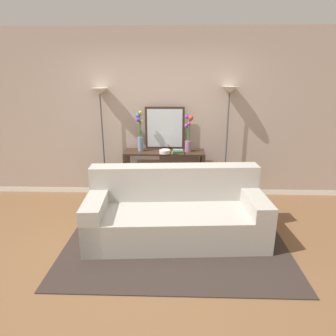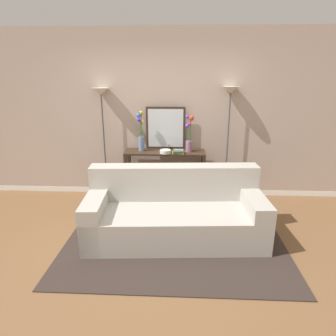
{
  "view_description": "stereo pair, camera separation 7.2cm",
  "coord_description": "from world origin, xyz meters",
  "px_view_note": "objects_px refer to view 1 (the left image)",
  "views": [
    {
      "loc": [
        0.34,
        -3.06,
        2.04
      ],
      "look_at": [
        0.22,
        0.98,
        0.75
      ],
      "focal_mm": 31.98,
      "sensor_mm": 36.0,
      "label": 1
    },
    {
      "loc": [
        0.42,
        -3.06,
        2.04
      ],
      "look_at": [
        0.22,
        0.98,
        0.75
      ],
      "focal_mm": 31.98,
      "sensor_mm": 36.0,
      "label": 2
    }
  ],
  "objects_px": {
    "console_table": "(164,166)",
    "vase_tall_flowers": "(140,134)",
    "fruit_bowl": "(165,151)",
    "book_stack": "(178,152)",
    "couch": "(176,214)",
    "floor_lamp_left": "(101,113)",
    "floor_lamp_right": "(228,112)",
    "vase_short_flowers": "(189,136)",
    "wall_mirror": "(165,128)",
    "book_row_under_console": "(144,196)"
  },
  "relations": [
    {
      "from": "couch",
      "to": "book_stack",
      "type": "height_order",
      "value": "book_stack"
    },
    {
      "from": "fruit_bowl",
      "to": "book_stack",
      "type": "relative_size",
      "value": 0.9
    },
    {
      "from": "wall_mirror",
      "to": "vase_tall_flowers",
      "type": "xyz_separation_m",
      "value": [
        -0.39,
        -0.15,
        -0.06
      ]
    },
    {
      "from": "vase_short_flowers",
      "to": "floor_lamp_right",
      "type": "bearing_deg",
      "value": 12.75
    },
    {
      "from": "couch",
      "to": "floor_lamp_right",
      "type": "bearing_deg",
      "value": 58.16
    },
    {
      "from": "wall_mirror",
      "to": "book_row_under_console",
      "type": "distance_m",
      "value": 1.19
    },
    {
      "from": "couch",
      "to": "floor_lamp_left",
      "type": "height_order",
      "value": "floor_lamp_left"
    },
    {
      "from": "floor_lamp_right",
      "to": "vase_short_flowers",
      "type": "bearing_deg",
      "value": -167.25
    },
    {
      "from": "fruit_bowl",
      "to": "floor_lamp_right",
      "type": "bearing_deg",
      "value": 14.92
    },
    {
      "from": "vase_tall_flowers",
      "to": "fruit_bowl",
      "type": "relative_size",
      "value": 3.71
    },
    {
      "from": "fruit_bowl",
      "to": "book_row_under_console",
      "type": "xyz_separation_m",
      "value": [
        -0.35,
        0.13,
        -0.81
      ]
    },
    {
      "from": "floor_lamp_right",
      "to": "vase_tall_flowers",
      "type": "distance_m",
      "value": 1.44
    },
    {
      "from": "console_table",
      "to": "book_row_under_console",
      "type": "bearing_deg",
      "value": 180.0
    },
    {
      "from": "vase_short_flowers",
      "to": "vase_tall_flowers",
      "type": "bearing_deg",
      "value": 178.51
    },
    {
      "from": "vase_short_flowers",
      "to": "floor_lamp_left",
      "type": "bearing_deg",
      "value": 174.24
    },
    {
      "from": "floor_lamp_right",
      "to": "wall_mirror",
      "type": "height_order",
      "value": "floor_lamp_right"
    },
    {
      "from": "floor_lamp_left",
      "to": "fruit_bowl",
      "type": "xyz_separation_m",
      "value": [
        1.03,
        -0.27,
        -0.56
      ]
    },
    {
      "from": "floor_lamp_left",
      "to": "vase_tall_flowers",
      "type": "height_order",
      "value": "floor_lamp_left"
    },
    {
      "from": "floor_lamp_right",
      "to": "vase_tall_flowers",
      "type": "xyz_separation_m",
      "value": [
        -1.4,
        -0.12,
        -0.33
      ]
    },
    {
      "from": "floor_lamp_left",
      "to": "wall_mirror",
      "type": "distance_m",
      "value": 1.05
    },
    {
      "from": "couch",
      "to": "vase_tall_flowers",
      "type": "distance_m",
      "value": 1.55
    },
    {
      "from": "vase_tall_flowers",
      "to": "book_stack",
      "type": "relative_size",
      "value": 3.33
    },
    {
      "from": "book_stack",
      "to": "floor_lamp_left",
      "type": "bearing_deg",
      "value": 167.56
    },
    {
      "from": "console_table",
      "to": "floor_lamp_right",
      "type": "bearing_deg",
      "value": 7.71
    },
    {
      "from": "couch",
      "to": "console_table",
      "type": "relative_size",
      "value": 1.76
    },
    {
      "from": "vase_tall_flowers",
      "to": "book_row_under_console",
      "type": "height_order",
      "value": "vase_tall_flowers"
    },
    {
      "from": "vase_short_flowers",
      "to": "book_stack",
      "type": "height_order",
      "value": "vase_short_flowers"
    },
    {
      "from": "floor_lamp_left",
      "to": "floor_lamp_right",
      "type": "relative_size",
      "value": 0.98
    },
    {
      "from": "couch",
      "to": "fruit_bowl",
      "type": "distance_m",
      "value": 1.2
    },
    {
      "from": "floor_lamp_right",
      "to": "book_row_under_console",
      "type": "xyz_separation_m",
      "value": [
        -1.35,
        -0.14,
        -1.39
      ]
    },
    {
      "from": "wall_mirror",
      "to": "book_stack",
      "type": "xyz_separation_m",
      "value": [
        0.21,
        -0.3,
        -0.32
      ]
    },
    {
      "from": "wall_mirror",
      "to": "fruit_bowl",
      "type": "distance_m",
      "value": 0.43
    },
    {
      "from": "fruit_bowl",
      "to": "floor_lamp_left",
      "type": "bearing_deg",
      "value": 165.55
    },
    {
      "from": "couch",
      "to": "vase_short_flowers",
      "type": "distance_m",
      "value": 1.42
    },
    {
      "from": "couch",
      "to": "floor_lamp_left",
      "type": "relative_size",
      "value": 1.25
    },
    {
      "from": "wall_mirror",
      "to": "vase_short_flowers",
      "type": "distance_m",
      "value": 0.43
    },
    {
      "from": "fruit_bowl",
      "to": "console_table",
      "type": "bearing_deg",
      "value": 95.44
    },
    {
      "from": "wall_mirror",
      "to": "book_row_under_console",
      "type": "relative_size",
      "value": 1.87
    },
    {
      "from": "couch",
      "to": "book_stack",
      "type": "relative_size",
      "value": 11.72
    },
    {
      "from": "fruit_bowl",
      "to": "book_stack",
      "type": "bearing_deg",
      "value": -1.85
    },
    {
      "from": "console_table",
      "to": "fruit_bowl",
      "type": "xyz_separation_m",
      "value": [
        0.01,
        -0.13,
        0.29
      ]
    },
    {
      "from": "floor_lamp_right",
      "to": "couch",
      "type": "bearing_deg",
      "value": -121.84
    },
    {
      "from": "console_table",
      "to": "vase_tall_flowers",
      "type": "bearing_deg",
      "value": 177.72
    },
    {
      "from": "fruit_bowl",
      "to": "book_row_under_console",
      "type": "bearing_deg",
      "value": 159.9
    },
    {
      "from": "console_table",
      "to": "vase_tall_flowers",
      "type": "relative_size",
      "value": 2.0
    },
    {
      "from": "floor_lamp_left",
      "to": "vase_short_flowers",
      "type": "bearing_deg",
      "value": -5.76
    },
    {
      "from": "vase_tall_flowers",
      "to": "book_row_under_console",
      "type": "relative_size",
      "value": 1.75
    },
    {
      "from": "vase_short_flowers",
      "to": "book_stack",
      "type": "xyz_separation_m",
      "value": [
        -0.17,
        -0.13,
        -0.22
      ]
    },
    {
      "from": "wall_mirror",
      "to": "vase_short_flowers",
      "type": "height_order",
      "value": "wall_mirror"
    },
    {
      "from": "couch",
      "to": "wall_mirror",
      "type": "relative_size",
      "value": 3.3
    }
  ]
}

